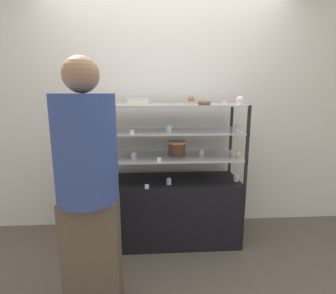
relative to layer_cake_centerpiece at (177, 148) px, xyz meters
name	(u,v)px	position (x,y,z in m)	size (l,w,h in m)	color
ground_plane	(168,238)	(-0.09, -0.01, -0.95)	(20.00, 20.00, 0.00)	brown
back_wall	(166,110)	(-0.09, 0.39, 0.35)	(8.00, 0.05, 2.60)	silver
display_base	(168,210)	(-0.09, -0.01, -0.63)	(1.40, 0.51, 0.64)	black
display_riser_lower	(168,157)	(-0.09, -0.01, -0.08)	(1.40, 0.51, 0.25)	black
display_riser_middle	(168,132)	(-0.09, -0.01, 0.16)	(1.40, 0.51, 0.25)	black
display_riser_upper	(168,106)	(-0.09, -0.01, 0.41)	(1.40, 0.51, 0.25)	black
layer_cake_centerpiece	(177,148)	(0.00, 0.00, 0.00)	(0.17, 0.17, 0.14)	brown
sheet_cake_frosted	(138,101)	(-0.36, -0.01, 0.45)	(0.19, 0.18, 0.06)	beige
cupcake_0	(99,181)	(-0.74, -0.11, -0.28)	(0.05, 0.05, 0.07)	white
cupcake_1	(168,181)	(-0.09, -0.14, -0.28)	(0.05, 0.05, 0.07)	beige
cupcake_2	(236,178)	(0.57, -0.09, -0.28)	(0.05, 0.05, 0.07)	white
price_tag_0	(147,187)	(-0.29, -0.25, -0.29)	(0.04, 0.00, 0.04)	white
cupcake_3	(98,155)	(-0.74, -0.07, -0.04)	(0.05, 0.05, 0.07)	beige
cupcake_4	(134,156)	(-0.41, -0.13, -0.04)	(0.05, 0.05, 0.07)	beige
cupcake_5	(201,153)	(0.23, -0.07, -0.04)	(0.05, 0.05, 0.07)	beige
cupcake_6	(238,154)	(0.56, -0.13, -0.04)	(0.05, 0.05, 0.07)	#CCB28C
price_tag_1	(159,160)	(-0.18, -0.25, -0.05)	(0.04, 0.00, 0.04)	white
cupcake_7	(98,129)	(-0.73, -0.09, 0.21)	(0.06, 0.06, 0.07)	#CCB28C
cupcake_8	(169,129)	(-0.08, -0.14, 0.21)	(0.06, 0.06, 0.07)	beige
cupcake_9	(238,128)	(0.55, -0.13, 0.21)	(0.06, 0.06, 0.07)	white
price_tag_2	(132,132)	(-0.41, -0.25, 0.20)	(0.04, 0.00, 0.04)	white
cupcake_10	(98,101)	(-0.72, -0.06, 0.46)	(0.06, 0.06, 0.08)	white
cupcake_11	(191,101)	(0.12, -0.07, 0.46)	(0.06, 0.06, 0.08)	#CCB28C
cupcake_12	(240,101)	(0.55, -0.13, 0.46)	(0.06, 0.06, 0.08)	beige
price_tag_3	(224,103)	(0.38, -0.25, 0.44)	(0.04, 0.00, 0.04)	white
donut_glazed	(204,102)	(0.25, -0.04, 0.44)	(0.12, 0.12, 0.03)	brown
customer_figure	(88,182)	(-0.66, -0.82, -0.05)	(0.40, 0.40, 1.70)	brown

